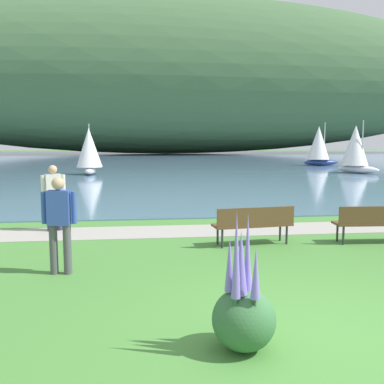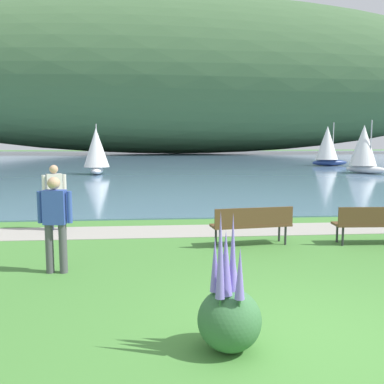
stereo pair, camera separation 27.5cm
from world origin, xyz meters
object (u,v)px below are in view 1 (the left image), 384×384
object	(u,v)px
person_on_the_grass	(59,219)
sailboat_toward_hillside	(319,145)
park_bench_further_along	(375,221)
person_at_shoreline	(54,194)
park_bench_near_camera	(254,222)
sailboat_nearest_to_shore	(356,148)
sailboat_mid_bay	(89,151)

from	to	relation	value
person_on_the_grass	sailboat_toward_hillside	distance (m)	34.49
park_bench_further_along	person_on_the_grass	size ratio (longest dim) A/B	1.06
park_bench_further_along	sailboat_toward_hillside	xyz separation A→B (m)	(10.56, 28.36, 1.35)
person_at_shoreline	person_on_the_grass	bearing A→B (deg)	-77.05
park_bench_near_camera	sailboat_toward_hillside	size ratio (longest dim) A/B	0.47
sailboat_nearest_to_shore	park_bench_further_along	bearing A→B (deg)	-116.01
sailboat_nearest_to_shore	sailboat_toward_hillside	bearing A→B (deg)	83.58
person_at_shoreline	park_bench_near_camera	bearing A→B (deg)	-23.34
park_bench_near_camera	park_bench_further_along	xyz separation A→B (m)	(2.79, -0.13, 0.00)
park_bench_near_camera	person_on_the_grass	size ratio (longest dim) A/B	1.08
person_at_shoreline	park_bench_further_along	bearing A→B (deg)	-16.14
park_bench_further_along	sailboat_toward_hillside	distance (m)	30.29
person_at_shoreline	sailboat_toward_hillside	size ratio (longest dim) A/B	0.44
park_bench_near_camera	sailboat_mid_bay	distance (m)	21.13
park_bench_near_camera	person_at_shoreline	size ratio (longest dim) A/B	1.08
sailboat_toward_hillside	person_at_shoreline	bearing A→B (deg)	-124.64
park_bench_near_camera	person_at_shoreline	xyz separation A→B (m)	(-4.74, 2.04, 0.46)
person_at_shoreline	sailboat_mid_bay	distance (m)	18.21
sailboat_toward_hillside	sailboat_mid_bay	bearing A→B (deg)	-157.57
park_bench_near_camera	sailboat_mid_bay	size ratio (longest dim) A/B	0.54
sailboat_nearest_to_shore	sailboat_mid_bay	size ratio (longest dim) A/B	1.08
sailboat_nearest_to_shore	sailboat_mid_bay	distance (m)	18.47
person_on_the_grass	sailboat_toward_hillside	bearing A→B (deg)	60.00
sailboat_toward_hillside	park_bench_near_camera	bearing A→B (deg)	-115.32
park_bench_further_along	person_on_the_grass	world-z (taller)	person_on_the_grass
park_bench_near_camera	sailboat_mid_bay	bearing A→B (deg)	106.78
sailboat_mid_bay	sailboat_toward_hillside	bearing A→B (deg)	22.43
person_at_shoreline	sailboat_toward_hillside	world-z (taller)	sailboat_toward_hillside
person_on_the_grass	sailboat_toward_hillside	size ratio (longest dim) A/B	0.44
park_bench_further_along	sailboat_nearest_to_shore	xyz separation A→B (m)	(9.58, 19.64, 1.25)
person_on_the_grass	sailboat_mid_bay	bearing A→B (deg)	95.75
park_bench_further_along	sailboat_mid_bay	bearing A→B (deg)	113.59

